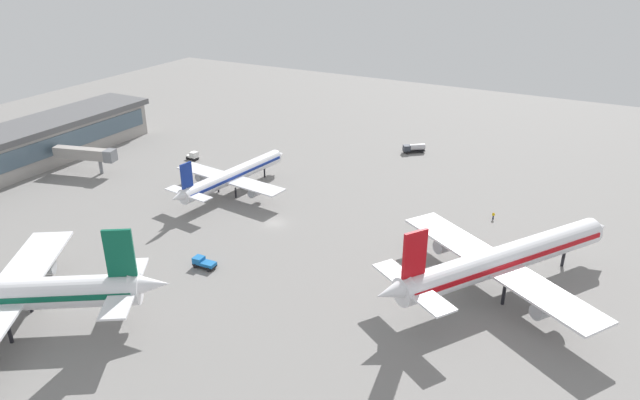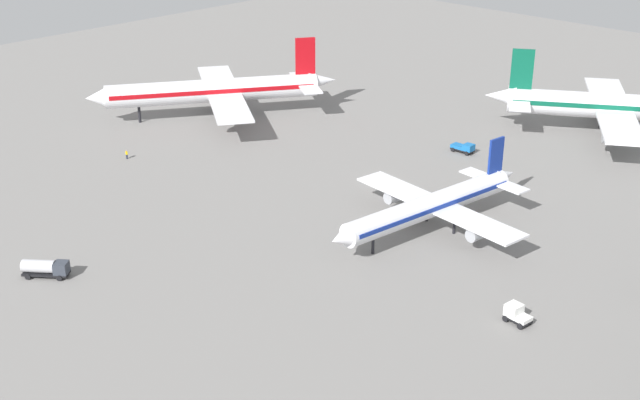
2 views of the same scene
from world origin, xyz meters
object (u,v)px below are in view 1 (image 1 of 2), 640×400
airplane_at_gate (503,259)px  ground_crew_worker (493,216)px  baggage_tug (193,156)px  fuel_truck (414,148)px  airplane_taxiing (232,176)px  pushback_tractor (203,263)px

airplane_at_gate → ground_crew_worker: 28.93m
baggage_tug → fuel_truck: size_ratio=0.56×
ground_crew_worker → fuel_truck: bearing=41.3°
airplane_at_gate → airplane_taxiing: bearing=112.2°
fuel_truck → ground_crew_worker: (33.48, 30.28, -0.54)m
pushback_tractor → ground_crew_worker: (-46.28, 43.21, -0.12)m
fuel_truck → airplane_taxiing: bearing=19.5°
baggage_tug → fuel_truck: 62.87m
airplane_at_gate → pushback_tractor: size_ratio=10.43×
ground_crew_worker → baggage_tug: bearing=90.1°
baggage_tug → ground_crew_worker: 82.70m
airplane_at_gate → airplane_taxiing: (-12.99, -66.57, -1.56)m
airplane_taxiing → ground_crew_worker: size_ratio=23.21×
airplane_taxiing → fuel_truck: 56.23m
airplane_at_gate → airplane_taxiing: size_ratio=1.20×
airplane_taxiing → ground_crew_worker: (-14.56, 59.34, -3.44)m
airplane_taxiing → baggage_tug: airplane_taxiing is taller
airplane_at_gate → pushback_tractor: bearing=143.6°
airplane_taxiing → ground_crew_worker: bearing=-69.2°
airplane_taxiing → pushback_tractor: 35.74m
baggage_tug → airplane_at_gate: bearing=-10.1°
pushback_tractor → airplane_taxiing: bearing=-64.7°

